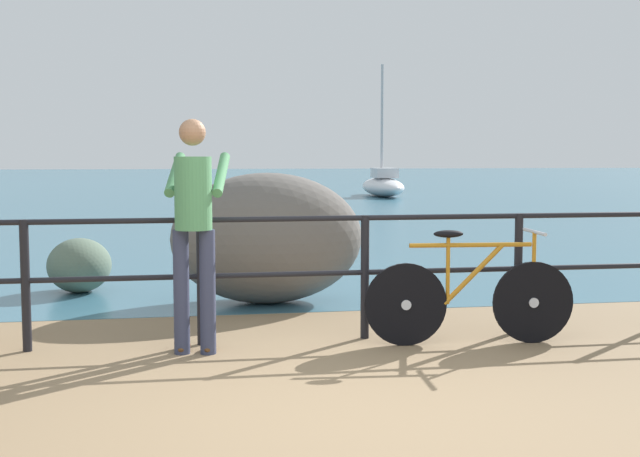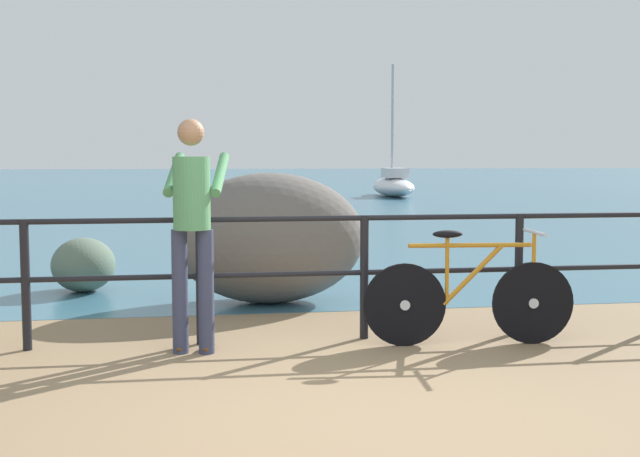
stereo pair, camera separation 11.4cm
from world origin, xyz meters
TOP-DOWN VIEW (x-y plane):
  - ground_plane at (0.00, 20.00)m, footprint 120.00×120.00m
  - sea_surface at (0.00, 48.17)m, footprint 120.00×90.00m
  - promenade_railing at (-0.00, 1.99)m, footprint 9.42×0.07m
  - bicycle at (1.45, 1.64)m, footprint 1.70×0.48m
  - person_at_railing at (-0.72, 1.71)m, footprint 0.53×0.67m
  - breakwater_boulder_main at (0.05, 3.76)m, footprint 1.96×1.25m
  - breakwater_boulder_left at (-1.93, 4.77)m, footprint 0.69×0.84m
  - sailboat at (6.65, 25.16)m, footprint 1.47×4.45m

SIDE VIEW (x-z plane):
  - ground_plane at x=0.00m, z-range -0.10..0.00m
  - sea_surface at x=0.00m, z-range 0.00..0.01m
  - breakwater_boulder_left at x=-1.93m, z-range 0.00..0.60m
  - bicycle at x=1.45m, z-range -0.07..0.85m
  - sailboat at x=6.65m, z-range -2.03..2.87m
  - promenade_railing at x=0.00m, z-range 0.12..1.15m
  - breakwater_boulder_main at x=0.05m, z-range 0.00..1.34m
  - person_at_railing at x=-0.72m, z-range 0.10..1.88m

